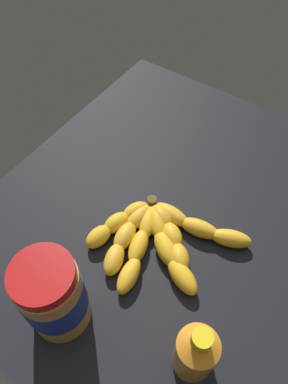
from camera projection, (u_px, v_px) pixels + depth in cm
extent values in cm
cube|color=black|center=(169.00, 215.00, 76.12)|extent=(82.09, 70.48, 3.53)
ellipsoid|color=gold|center=(136.00, 211.00, 72.41)|extent=(6.67, 5.51, 3.49)
ellipsoid|color=gold|center=(117.00, 223.00, 70.82)|extent=(6.51, 4.98, 3.49)
ellipsoid|color=gold|center=(99.00, 237.00, 68.96)|extent=(6.24, 4.37, 3.49)
ellipsoid|color=gold|center=(139.00, 217.00, 71.69)|extent=(6.75, 3.83, 3.45)
ellipsoid|color=gold|center=(125.00, 236.00, 69.06)|extent=(6.97, 4.32, 3.45)
ellipsoid|color=gold|center=(114.00, 259.00, 66.15)|extent=(7.33, 5.42, 3.45)
ellipsoid|color=gold|center=(148.00, 222.00, 71.08)|extent=(8.13, 5.99, 3.28)
ellipsoid|color=gold|center=(141.00, 248.00, 67.66)|extent=(8.07, 5.33, 3.28)
ellipsoid|color=gold|center=(129.00, 276.00, 64.35)|extent=(7.91, 4.60, 3.28)
ellipsoid|color=gold|center=(156.00, 222.00, 70.88)|extent=(8.03, 8.00, 3.60)
ellipsoid|color=gold|center=(166.00, 249.00, 67.36)|extent=(7.37, 8.41, 3.60)
ellipsoid|color=gold|center=(182.00, 277.00, 64.07)|extent=(6.45, 8.54, 3.60)
ellipsoid|color=gold|center=(161.00, 217.00, 71.50)|extent=(6.02, 6.99, 3.72)
ellipsoid|color=gold|center=(172.00, 236.00, 68.91)|extent=(6.56, 6.99, 3.72)
ellipsoid|color=gold|center=(179.00, 258.00, 66.18)|extent=(6.89, 6.77, 3.72)
ellipsoid|color=gold|center=(171.00, 214.00, 72.01)|extent=(3.68, 8.02, 3.41)
ellipsoid|color=gold|center=(199.00, 228.00, 70.11)|extent=(4.65, 8.35, 3.41)
ellipsoid|color=gold|center=(231.00, 238.00, 68.87)|extent=(5.97, 8.60, 3.41)
cylinder|color=brown|center=(152.00, 203.00, 73.57)|extent=(2.00, 2.00, 3.00)
cylinder|color=#BF8442|center=(54.00, 298.00, 56.02)|extent=(9.86, 9.86, 14.84)
cylinder|color=navy|center=(53.00, 296.00, 55.42)|extent=(10.05, 10.05, 6.68)
cylinder|color=#B71414|center=(42.00, 276.00, 49.20)|extent=(9.42, 9.42, 2.11)
cylinder|color=orange|center=(195.00, 354.00, 53.47)|extent=(6.32, 6.32, 9.93)
cone|color=orange|center=(200.00, 344.00, 48.62)|extent=(6.32, 6.32, 2.13)
cylinder|color=yellow|center=(202.00, 339.00, 46.83)|extent=(2.89, 2.89, 2.31)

